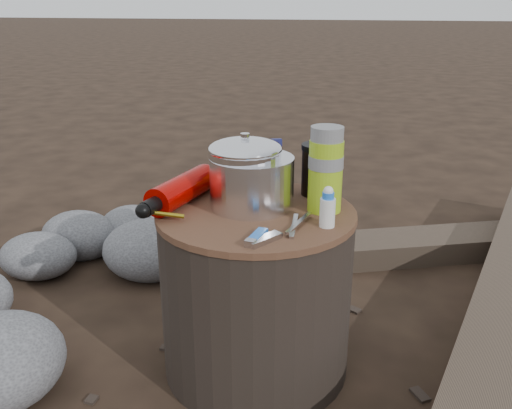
% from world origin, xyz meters
% --- Properties ---
extents(ground, '(60.00, 60.00, 0.00)m').
position_xyz_m(ground, '(0.00, 0.00, 0.00)').
color(ground, black).
rests_on(ground, ground).
extents(stump, '(0.50, 0.50, 0.46)m').
position_xyz_m(stump, '(0.00, 0.00, 0.23)').
color(stump, black).
rests_on(stump, ground).
extents(rock_ring, '(0.50, 1.10, 0.22)m').
position_xyz_m(rock_ring, '(-0.72, 0.20, 0.11)').
color(rock_ring, slate).
rests_on(rock_ring, ground).
extents(log_small, '(1.08, 0.59, 0.09)m').
position_xyz_m(log_small, '(0.65, 0.90, 0.05)').
color(log_small, '#43362B').
rests_on(log_small, ground).
extents(foil_windscreen, '(0.21, 0.21, 0.13)m').
position_xyz_m(foil_windscreen, '(-0.02, 0.03, 0.53)').
color(foil_windscreen, silver).
rests_on(foil_windscreen, stump).
extents(camping_pot, '(0.18, 0.18, 0.18)m').
position_xyz_m(camping_pot, '(-0.03, 0.03, 0.55)').
color(camping_pot, white).
rests_on(camping_pot, stump).
extents(fuel_bottle, '(0.14, 0.32, 0.07)m').
position_xyz_m(fuel_bottle, '(-0.20, 0.01, 0.50)').
color(fuel_bottle, '#A70501').
rests_on(fuel_bottle, stump).
extents(thermos, '(0.08, 0.08, 0.21)m').
position_xyz_m(thermos, '(0.17, 0.04, 0.57)').
color(thermos, '#96C01B').
rests_on(thermos, stump).
extents(travel_mug, '(0.09, 0.09, 0.14)m').
position_xyz_m(travel_mug, '(0.14, 0.16, 0.53)').
color(travel_mug, black).
rests_on(travel_mug, stump).
extents(stuff_sack, '(0.15, 0.12, 0.10)m').
position_xyz_m(stuff_sack, '(-0.10, 0.19, 0.51)').
color(stuff_sack, yellow).
rests_on(stuff_sack, stump).
extents(food_pouch, '(0.11, 0.06, 0.14)m').
position_xyz_m(food_pouch, '(-0.02, 0.20, 0.53)').
color(food_pouch, navy).
rests_on(food_pouch, stump).
extents(lighter, '(0.04, 0.09, 0.02)m').
position_xyz_m(lighter, '(0.04, -0.17, 0.47)').
color(lighter, blue).
rests_on(lighter, stump).
extents(multitool, '(0.07, 0.09, 0.01)m').
position_xyz_m(multitool, '(0.06, -0.19, 0.47)').
color(multitool, '#B0B0B4').
rests_on(multitool, stump).
extents(pot_grabber, '(0.05, 0.14, 0.01)m').
position_xyz_m(pot_grabber, '(0.11, -0.09, 0.47)').
color(pot_grabber, '#B0B0B4').
rests_on(pot_grabber, stump).
extents(squeeze_bottle, '(0.04, 0.04, 0.09)m').
position_xyz_m(squeeze_bottle, '(0.19, -0.06, 0.51)').
color(squeeze_bottle, white).
rests_on(squeeze_bottle, stump).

